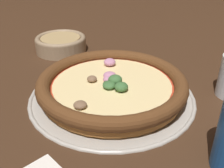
# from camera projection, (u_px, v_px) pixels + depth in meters

# --- Properties ---
(ground_plane) EXTENTS (3.00, 3.00, 0.00)m
(ground_plane) POSITION_uv_depth(u_px,v_px,m) (112.00, 96.00, 0.55)
(ground_plane) COLOR #3D2616
(pizza_tray) EXTENTS (0.35, 0.35, 0.01)m
(pizza_tray) POSITION_uv_depth(u_px,v_px,m) (112.00, 95.00, 0.55)
(pizza_tray) COLOR #B7B2A8
(pizza_tray) RESTS_ON ground_plane
(pizza) EXTENTS (0.31, 0.31, 0.04)m
(pizza) POSITION_uv_depth(u_px,v_px,m) (112.00, 85.00, 0.54)
(pizza) COLOR #A86B33
(pizza) RESTS_ON pizza_tray
(bowl_near) EXTENTS (0.15, 0.15, 0.05)m
(bowl_near) POSITION_uv_depth(u_px,v_px,m) (61.00, 43.00, 0.76)
(bowl_near) COLOR #9E8466
(bowl_near) RESTS_ON ground_plane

